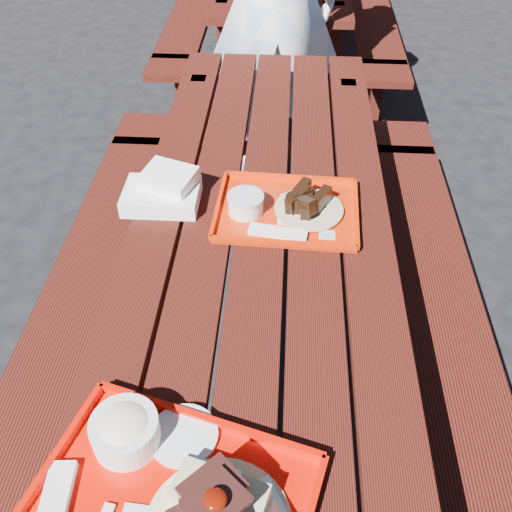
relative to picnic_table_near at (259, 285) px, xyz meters
name	(u,v)px	position (x,y,z in m)	size (l,w,h in m)	color
ground	(259,392)	(0.00, 0.00, -0.56)	(60.00, 60.00, 0.00)	black
picnic_table_near	(259,285)	(0.00, 0.00, 0.00)	(1.41, 2.40, 0.75)	#47160D
near_tray	(171,493)	(-0.11, -0.74, 0.23)	(0.58, 0.50, 0.16)	red
far_tray	(284,209)	(0.07, 0.11, 0.21)	(0.42, 0.33, 0.07)	red
white_cloth	(164,191)	(-0.29, 0.15, 0.23)	(0.22, 0.19, 0.09)	white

